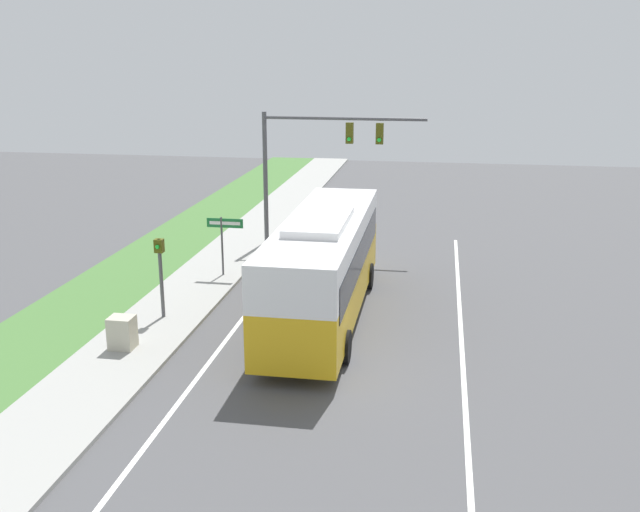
% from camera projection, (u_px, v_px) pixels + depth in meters
% --- Properties ---
extents(ground_plane, '(80.00, 80.00, 0.00)m').
position_uv_depth(ground_plane, '(334.00, 367.00, 20.17)').
color(ground_plane, '#4C4C4F').
extents(sidewalk, '(2.80, 80.00, 0.12)m').
position_uv_depth(sidewalk, '(128.00, 351.00, 21.15)').
color(sidewalk, '#9E9E99').
rests_on(sidewalk, ground_plane).
extents(grass_verge, '(3.60, 80.00, 0.10)m').
position_uv_depth(grass_verge, '(29.00, 344.00, 21.66)').
color(grass_verge, '#477538').
rests_on(grass_verge, ground_plane).
extents(lane_divider_near, '(0.14, 30.00, 0.01)m').
position_uv_depth(lane_divider_near, '(212.00, 358.00, 20.75)').
color(lane_divider_near, silver).
rests_on(lane_divider_near, ground_plane).
extents(lane_divider_far, '(0.14, 30.00, 0.01)m').
position_uv_depth(lane_divider_far, '(464.00, 376.00, 19.60)').
color(lane_divider_far, silver).
rests_on(lane_divider_far, ground_plane).
extents(bus, '(2.62, 10.95, 3.64)m').
position_uv_depth(bus, '(324.00, 261.00, 23.35)').
color(bus, gold).
rests_on(bus, ground_plane).
extents(signal_gantry, '(7.24, 0.41, 6.08)m').
position_uv_depth(signal_gantry, '(315.00, 151.00, 31.43)').
color(signal_gantry, '#4C4C51').
rests_on(signal_gantry, ground_plane).
extents(pedestrian_signal, '(0.28, 0.34, 2.78)m').
position_uv_depth(pedestrian_signal, '(160.00, 265.00, 23.21)').
color(pedestrian_signal, '#4C4C51').
rests_on(pedestrian_signal, ground_plane).
extents(street_sign, '(1.45, 0.08, 2.45)m').
position_uv_depth(street_sign, '(224.00, 235.00, 27.74)').
color(street_sign, '#4C4C51').
rests_on(street_sign, ground_plane).
extents(utility_cabinet, '(0.72, 0.62, 0.98)m').
position_uv_depth(utility_cabinet, '(122.00, 333.00, 21.06)').
color(utility_cabinet, '#B7B29E').
rests_on(utility_cabinet, sidewalk).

